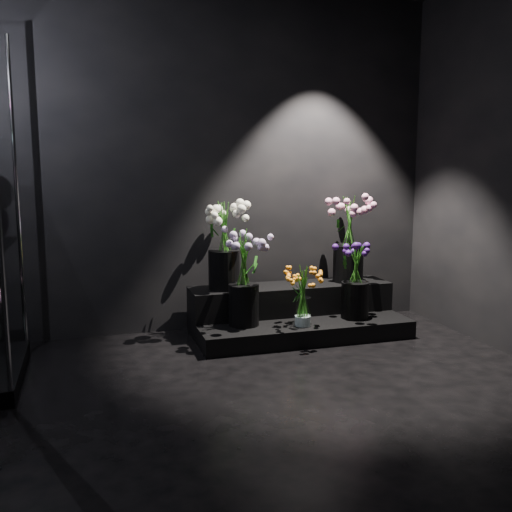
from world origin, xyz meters
name	(u,v)px	position (x,y,z in m)	size (l,w,h in m)	color
floor	(282,429)	(0.00, 0.00, 0.00)	(4.00, 4.00, 0.00)	black
wall_back	(202,162)	(0.00, 2.00, 1.40)	(4.00, 4.00, 0.00)	black
display_riser	(295,313)	(0.70, 1.66, 0.16)	(1.71, 0.76, 0.38)	black
bouquet_orange_bells	(303,295)	(0.64, 1.34, 0.39)	(0.32, 0.32, 0.47)	white
bouquet_lilac	(244,272)	(0.21, 1.50, 0.56)	(0.35, 0.35, 0.74)	black
bouquet_purple	(356,273)	(1.13, 1.44, 0.52)	(0.37, 0.37, 0.65)	black
bouquet_cream_roses	(224,240)	(0.12, 1.76, 0.78)	(0.43, 0.43, 0.70)	black
bouquet_pink_roses	(349,234)	(1.22, 1.75, 0.79)	(0.43, 0.43, 0.73)	black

